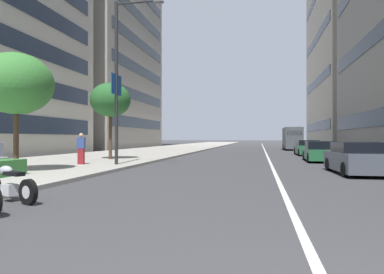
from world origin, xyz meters
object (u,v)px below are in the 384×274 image
street_tree_by_lamp_post (16,84)px  pedestrian_on_plaza (81,149)px  motorcycle_nearest_camera (9,184)px  delivery_van_ahead (292,138)px  street_lamp_with_banners (123,68)px  car_approaching_light (357,159)px  car_mid_block_traffic (307,148)px  car_lead_in_lane (320,152)px  street_tree_near_plaza_corner (110,100)px

street_tree_by_lamp_post → pedestrian_on_plaza: 4.99m
motorcycle_nearest_camera → delivery_van_ahead: delivery_van_ahead is taller
street_lamp_with_banners → car_approaching_light: bearing=-95.2°
car_mid_block_traffic → pedestrian_on_plaza: (-15.00, 13.75, 0.35)m
pedestrian_on_plaza → street_lamp_with_banners: bearing=85.3°
motorcycle_nearest_camera → street_tree_by_lamp_post: (5.09, 4.03, 3.46)m
motorcycle_nearest_camera → street_tree_by_lamp_post: bearing=-31.2°
street_tree_by_lamp_post → pedestrian_on_plaza: (4.01, -0.71, -2.89)m
car_approaching_light → car_lead_in_lane: 7.77m
motorcycle_nearest_camera → car_approaching_light: 13.33m
delivery_van_ahead → street_tree_by_lamp_post: street_tree_by_lamp_post is taller
motorcycle_nearest_camera → street_tree_near_plaza_corner: bearing=-54.2°
car_lead_in_lane → car_approaching_light: bearing=-176.8°
street_tree_near_plaza_corner → motorcycle_nearest_camera: bearing=-164.6°
street_tree_by_lamp_post → street_tree_near_plaza_corner: size_ratio=0.98×
car_lead_in_lane → pedestrian_on_plaza: pedestrian_on_plaza is taller
motorcycle_nearest_camera → delivery_van_ahead: bearing=-85.3°
car_approaching_light → pedestrian_on_plaza: 13.70m
motorcycle_nearest_camera → car_approaching_light: (8.38, -10.36, 0.24)m
car_approaching_light → street_lamp_with_banners: size_ratio=0.48×
car_approaching_light → street_tree_by_lamp_post: size_ratio=0.82×
car_lead_in_lane → street_tree_near_plaza_corner: size_ratio=0.83×
delivery_van_ahead → street_tree_near_plaza_corner: 27.41m
delivery_van_ahead → street_tree_near_plaza_corner: street_tree_near_plaza_corner is taller
street_tree_near_plaza_corner → pedestrian_on_plaza: size_ratio=3.05×
car_lead_in_lane → street_lamp_with_banners: (-6.72, 11.18, 4.72)m
street_lamp_with_banners → motorcycle_nearest_camera: bearing=-173.8°
car_mid_block_traffic → street_lamp_with_banners: size_ratio=0.51×
pedestrian_on_plaza → car_lead_in_lane: bearing=104.8°
motorcycle_nearest_camera → delivery_van_ahead: (36.85, -10.34, 1.11)m
street_tree_near_plaza_corner → pedestrian_on_plaza: street_tree_near_plaza_corner is taller
car_approaching_light → street_lamp_with_banners: 12.36m
car_mid_block_traffic → pedestrian_on_plaza: size_ratio=2.65×
street_tree_near_plaza_corner → delivery_van_ahead: bearing=-31.0°
street_tree_by_lamp_post → street_lamp_with_banners: bearing=-34.7°
car_approaching_light → car_mid_block_traffic: 15.72m
car_approaching_light → street_tree_by_lamp_post: street_tree_by_lamp_post is taller
car_lead_in_lane → pedestrian_on_plaza: size_ratio=2.53×
delivery_van_ahead → car_mid_block_traffic: bearing=-179.7°
car_lead_in_lane → street_lamp_with_banners: size_ratio=0.49×
car_approaching_light → street_tree_near_plaza_corner: (5.07, 14.06, 3.46)m
car_mid_block_traffic → street_lamp_with_banners: bearing=141.4°
car_lead_in_lane → street_lamp_with_banners: 13.88m
street_lamp_with_banners → delivery_van_ahead: bearing=-22.5°
car_mid_block_traffic → street_tree_near_plaza_corner: 18.03m
car_mid_block_traffic → street_tree_near_plaza_corner: size_ratio=0.87×
street_tree_near_plaza_corner → street_tree_by_lamp_post: bearing=177.7°
car_lead_in_lane → car_mid_block_traffic: car_mid_block_traffic is taller
car_mid_block_traffic → street_tree_by_lamp_post: 24.10m
pedestrian_on_plaza → car_approaching_light: bearing=74.2°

